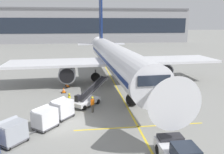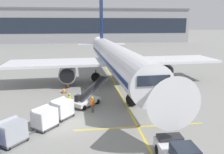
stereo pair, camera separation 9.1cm
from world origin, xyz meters
name	(u,v)px [view 1 (the left image)]	position (x,y,z in m)	size (l,w,h in m)	color
ground_plane	(75,125)	(0.00, 0.00, 0.00)	(600.00, 600.00, 0.00)	gray
parked_airplane	(115,58)	(5.90, 14.76, 3.88)	(32.72, 43.01, 14.54)	white
belt_loader	(88,98)	(1.34, 5.12, 0.84)	(4.55, 4.82, 2.83)	silver
baggage_cart_lead	(62,108)	(-1.29, 1.83, 1.00)	(2.50, 2.63, 1.91)	#515156
baggage_cart_second	(44,118)	(-2.61, -0.27, 1.00)	(2.50, 2.63, 1.91)	#515156
baggage_cart_third	(11,131)	(-4.74, -2.63, 1.00)	(2.50, 2.63, 1.91)	#515156
ground_crew_by_loader	(69,100)	(-0.67, 4.29, 1.00)	(0.32, 0.56, 1.74)	black
ground_crew_by_carts	(70,104)	(-0.55, 3.09, 1.00)	(0.32, 0.56, 1.74)	#514C42
ground_crew_marshaller	(93,103)	(1.79, 2.86, 1.00)	(0.42, 0.48, 1.74)	#514C42
safety_cone_engine_keepout	(68,85)	(-1.39, 12.93, 0.30)	(0.55, 0.55, 0.63)	black
safety_cone_wingtip	(64,90)	(-1.78, 10.23, 0.35)	(0.64, 0.64, 0.73)	black
safety_cone_nose_mark	(67,84)	(-1.58, 13.79, 0.29)	(0.53, 0.53, 0.61)	black
apron_guidance_line_lead_in	(115,84)	(5.72, 14.02, 0.00)	(0.20, 110.00, 0.01)	yellow
apron_guidance_line_stop_bar	(140,127)	(5.93, -1.13, 0.00)	(12.00, 0.20, 0.01)	yellow
terminal_building	(81,26)	(0.56, 95.58, 8.05)	(104.59, 16.45, 16.20)	#939399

